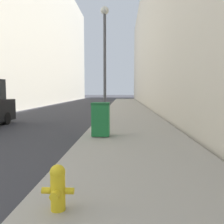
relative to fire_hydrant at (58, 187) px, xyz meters
The scene contains 5 objects.
sidewalk_right 17.28m from the fire_hydrant, 85.68° to the left, with size 3.82×60.00×0.14m.
building_right_stone 27.86m from the fire_hydrant, 69.74° to the left, with size 12.00×60.00×15.52m.
fire_hydrant is the anchor object (origin of this frame).
trash_bin 5.63m from the fire_hydrant, 89.20° to the left, with size 0.63×0.70×1.21m.
lamppost 10.35m from the fire_hydrant, 90.52° to the left, with size 0.42×0.42×5.93m.
Camera 1 is at (4.88, -2.48, 1.78)m, focal length 40.00 mm.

